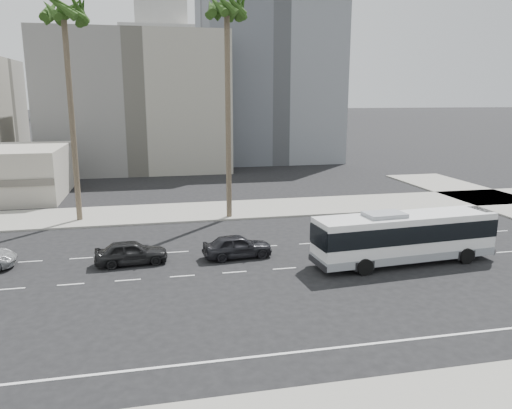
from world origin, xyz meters
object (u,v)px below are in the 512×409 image
object	(u,v)px
car_a	(237,246)
car_b	(131,252)
palm_mid	(64,18)
palm_near	(227,14)
city_bus	(405,236)

from	to	relation	value
car_a	car_b	bearing A→B (deg)	84.24
car_a	palm_mid	bearing A→B (deg)	38.36
car_b	palm_near	xyz separation A→B (m)	(7.62, 10.10, 15.37)
car_a	palm_mid	world-z (taller)	palm_mid
car_b	palm_near	bearing A→B (deg)	-41.09
city_bus	palm_near	world-z (taller)	palm_near
car_b	palm_mid	distance (m)	19.41
palm_mid	car_a	bearing A→B (deg)	-46.90
palm_near	palm_mid	xyz separation A→B (m)	(-12.06, 1.48, -0.43)
car_b	city_bus	bearing A→B (deg)	-105.44
car_b	palm_near	size ratio (longest dim) A/B	0.24
car_a	palm_mid	xyz separation A→B (m)	(-10.94, 11.69, 14.93)
car_a	palm_near	world-z (taller)	palm_near
car_b	car_a	bearing A→B (deg)	-95.09
car_a	city_bus	bearing A→B (deg)	-112.68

